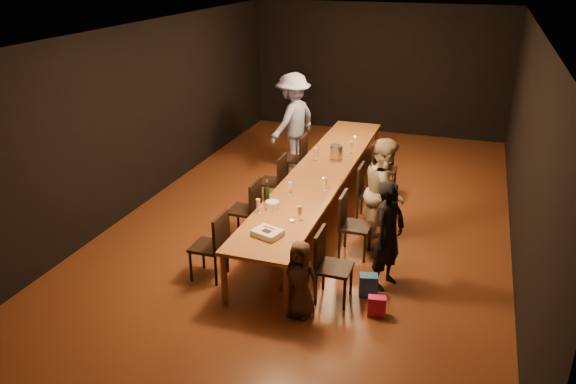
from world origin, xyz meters
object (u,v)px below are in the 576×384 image
(child, at_px, (300,279))
(chair_left_3, at_px, (294,158))
(chair_left_2, at_px, (272,181))
(chair_right_0, at_px, (334,267))
(man_blue, at_px, (293,120))
(chair_left_1, at_px, (244,209))
(chair_left_0, at_px, (208,246))
(birthday_cake, at_px, (268,233))
(table, at_px, (320,174))
(woman_birthday, at_px, (388,235))
(champagne_bottle, at_px, (267,191))
(chair_right_1, at_px, (355,225))
(chair_right_2, at_px, (372,194))
(woman_tan, at_px, (385,192))
(chair_right_3, at_px, (384,169))
(ice_bucket, at_px, (336,152))
(plate_stack, at_px, (272,205))

(child, bearing_deg, chair_left_3, 114.06)
(chair_left_2, distance_m, child, 3.16)
(chair_right_0, relative_size, chair_left_3, 1.00)
(chair_right_0, height_order, man_blue, man_blue)
(chair_left_1, height_order, child, child)
(chair_left_0, xyz_separation_m, birthday_cake, (0.84, -0.00, 0.32))
(table, distance_m, woman_birthday, 2.33)
(chair_left_2, distance_m, man_blue, 2.13)
(champagne_bottle, bearing_deg, chair_right_1, 10.56)
(chair_left_1, bearing_deg, chair_right_2, -54.78)
(champagne_bottle, bearing_deg, chair_left_3, 99.92)
(woman_tan, bearing_deg, woman_birthday, -168.79)
(chair_right_3, bearing_deg, child, -4.30)
(chair_right_3, relative_size, chair_left_3, 1.00)
(chair_right_0, bearing_deg, chair_left_2, -144.69)
(ice_bucket, bearing_deg, champagne_bottle, -102.89)
(table, relative_size, chair_left_3, 6.45)
(table, relative_size, woman_tan, 3.73)
(woman_tan, relative_size, birthday_cake, 3.92)
(chair_left_0, height_order, woman_birthday, woman_birthday)
(child, bearing_deg, ice_bucket, 102.38)
(chair_left_2, height_order, woman_birthday, woman_birthday)
(woman_tan, distance_m, child, 2.28)
(chair_right_1, relative_size, champagne_bottle, 2.71)
(chair_left_0, xyz_separation_m, ice_bucket, (0.94, 3.07, 0.40))
(champagne_bottle, bearing_deg, birthday_cake, -68.85)
(chair_right_3, distance_m, birthday_cake, 3.72)
(chair_right_0, height_order, chair_left_1, same)
(chair_left_3, bearing_deg, woman_tan, -132.99)
(table, bearing_deg, woman_birthday, -52.92)
(child, bearing_deg, woman_tan, 79.48)
(chair_right_2, height_order, chair_left_3, same)
(woman_birthday, bearing_deg, chair_right_0, 157.65)
(chair_right_1, xyz_separation_m, woman_birthday, (0.55, -0.66, 0.26))
(chair_right_0, distance_m, chair_left_0, 1.70)
(chair_left_3, bearing_deg, birthday_cake, -166.94)
(chair_right_2, distance_m, woman_tan, 0.80)
(birthday_cake, distance_m, ice_bucket, 3.07)
(chair_left_3, height_order, plate_stack, chair_left_3)
(chair_right_2, distance_m, chair_left_2, 1.70)
(woman_birthday, height_order, child, woman_birthday)
(chair_right_1, relative_size, birthday_cake, 2.27)
(chair_right_0, bearing_deg, man_blue, -155.84)
(chair_left_1, bearing_deg, chair_right_3, -35.31)
(chair_left_2, xyz_separation_m, woman_birthday, (2.25, -1.86, 0.26))
(chair_right_0, bearing_deg, birthday_cake, -89.95)
(table, bearing_deg, man_blue, 119.18)
(ice_bucket, bearing_deg, woman_tan, -51.56)
(chair_left_0, height_order, chair_left_2, same)
(chair_left_3, relative_size, plate_stack, 4.85)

